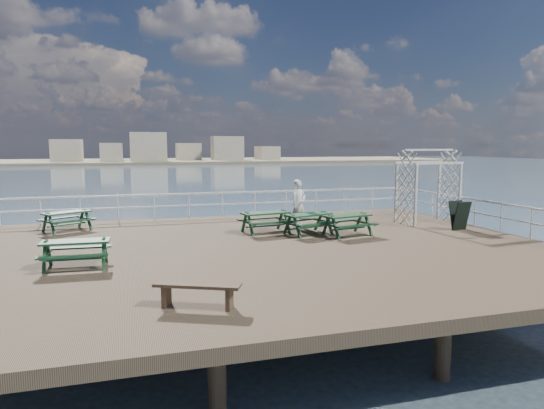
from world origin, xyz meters
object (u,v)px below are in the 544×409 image
(picnic_table_b, at_px, (266,218))
(flat_bench_near, at_px, (198,289))
(picnic_table_e, at_px, (308,219))
(picnic_table_d, at_px, (76,248))
(picnic_table_a, at_px, (67,217))
(person, at_px, (299,204))
(trellis_arbor, at_px, (428,190))
(picnic_table_c, at_px, (347,220))

(picnic_table_b, distance_m, flat_bench_near, 8.27)
(picnic_table_e, bearing_deg, picnic_table_b, 134.57)
(picnic_table_d, bearing_deg, picnic_table_a, 100.82)
(picnic_table_a, xyz_separation_m, person, (8.40, -1.86, 0.41))
(trellis_arbor, bearing_deg, picnic_table_d, -170.45)
(picnic_table_d, bearing_deg, picnic_table_b, 32.72)
(picnic_table_c, height_order, flat_bench_near, picnic_table_c)
(picnic_table_a, relative_size, picnic_table_e, 1.04)
(picnic_table_e, distance_m, trellis_arbor, 5.64)
(picnic_table_c, bearing_deg, picnic_table_b, 140.88)
(picnic_table_d, height_order, picnic_table_e, picnic_table_e)
(flat_bench_near, relative_size, trellis_arbor, 0.57)
(picnic_table_a, height_order, picnic_table_e, picnic_table_e)
(picnic_table_c, bearing_deg, picnic_table_a, 146.74)
(picnic_table_c, bearing_deg, flat_bench_near, -146.28)
(picnic_table_c, distance_m, trellis_arbor, 4.62)
(picnic_table_b, distance_m, trellis_arbor, 6.91)
(picnic_table_a, bearing_deg, picnic_table_e, -53.17)
(picnic_table_c, relative_size, person, 1.04)
(picnic_table_d, xyz_separation_m, picnic_table_e, (7.43, 2.78, 0.01))
(picnic_table_c, xyz_separation_m, picnic_table_e, (-1.22, 0.62, 0.00))
(picnic_table_b, relative_size, person, 1.04)
(trellis_arbor, height_order, person, trellis_arbor)
(person, bearing_deg, picnic_table_a, 142.92)
(picnic_table_b, distance_m, person, 1.63)
(picnic_table_a, relative_size, flat_bench_near, 1.24)
(picnic_table_b, height_order, person, person)
(picnic_table_e, distance_m, flat_bench_near, 8.33)
(picnic_table_a, relative_size, picnic_table_d, 1.22)
(picnic_table_d, distance_m, flat_bench_near, 4.73)
(picnic_table_a, distance_m, picnic_table_c, 10.25)
(flat_bench_near, bearing_deg, trellis_arbor, 61.39)
(flat_bench_near, distance_m, trellis_arbor, 12.95)
(picnic_table_a, height_order, picnic_table_b, picnic_table_b)
(picnic_table_b, bearing_deg, flat_bench_near, -123.74)
(picnic_table_e, bearing_deg, picnic_table_d, -176.62)
(picnic_table_a, xyz_separation_m, trellis_arbor, (13.79, -2.26, 0.81))
(picnic_table_c, bearing_deg, trellis_arbor, 8.54)
(picnic_table_a, bearing_deg, picnic_table_b, -51.64)
(picnic_table_e, bearing_deg, person, 68.25)
(picnic_table_c, distance_m, picnic_table_d, 8.92)
(picnic_table_a, distance_m, trellis_arbor, 14.00)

